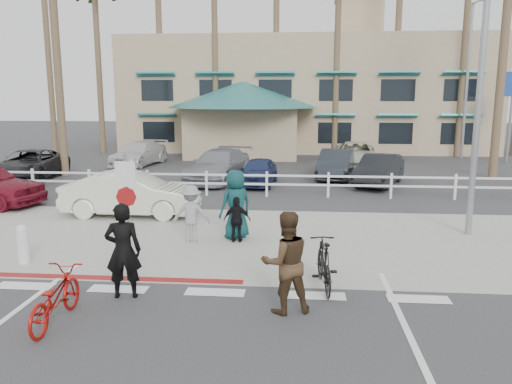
# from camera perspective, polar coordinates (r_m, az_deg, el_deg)

# --- Properties ---
(ground) EXTENTS (140.00, 140.00, 0.00)m
(ground) POSITION_cam_1_polar(r_m,az_deg,el_deg) (9.72, -5.30, -12.76)
(ground) COLOR #333335
(bike_path) EXTENTS (12.00, 16.00, 0.01)m
(bike_path) POSITION_cam_1_polar(r_m,az_deg,el_deg) (7.96, -7.97, -18.43)
(bike_path) COLOR #333335
(bike_path) RESTS_ON ground
(sidewalk_plaza) EXTENTS (22.00, 7.00, 0.01)m
(sidewalk_plaza) POSITION_cam_1_polar(r_m,az_deg,el_deg) (13.91, -2.02, -5.35)
(sidewalk_plaza) COLOR gray
(sidewalk_plaza) RESTS_ON ground
(cross_street) EXTENTS (40.00, 5.00, 0.01)m
(cross_street) POSITION_cam_1_polar(r_m,az_deg,el_deg) (17.77, -0.47, -1.77)
(cross_street) COLOR #333335
(cross_street) RESTS_ON ground
(parking_lot) EXTENTS (50.00, 16.00, 0.01)m
(parking_lot) POSITION_cam_1_polar(r_m,az_deg,el_deg) (27.09, 1.42, 2.60)
(parking_lot) COLOR #333335
(parking_lot) RESTS_ON ground
(curb_red) EXTENTS (7.00, 0.25, 0.02)m
(curb_red) POSITION_cam_1_polar(r_m,az_deg,el_deg) (11.65, -19.09, -9.20)
(curb_red) COLOR maroon
(curb_red) RESTS_ON ground
(rail_fence) EXTENTS (29.40, 0.16, 1.00)m
(rail_fence) POSITION_cam_1_polar(r_m,az_deg,el_deg) (19.59, 1.53, 0.89)
(rail_fence) COLOR silver
(rail_fence) RESTS_ON ground
(building) EXTENTS (28.00, 16.00, 11.30)m
(building) POSITION_cam_1_polar(r_m,az_deg,el_deg) (39.80, 5.60, 13.34)
(building) COLOR tan
(building) RESTS_ON ground
(sign_post) EXTENTS (0.50, 0.10, 2.90)m
(sign_post) POSITION_cam_1_polar(r_m,az_deg,el_deg) (11.90, -14.50, -1.31)
(sign_post) COLOR gray
(sign_post) RESTS_ON ground
(bollard_0) EXTENTS (0.26, 0.26, 0.95)m
(bollard_0) POSITION_cam_1_polar(r_m,az_deg,el_deg) (12.99, -25.10, -5.42)
(bollard_0) COLOR silver
(bollard_0) RESTS_ON ground
(streetlight_0) EXTENTS (0.60, 2.00, 9.00)m
(streetlight_0) POSITION_cam_1_polar(r_m,az_deg,el_deg) (15.08, 24.33, 12.25)
(streetlight_0) COLOR gray
(streetlight_0) RESTS_ON ground
(streetlight_1) EXTENTS (0.60, 2.00, 9.50)m
(streetlight_1) POSITION_cam_1_polar(r_m,az_deg,el_deg) (34.37, 22.96, 11.45)
(streetlight_1) COLOR gray
(streetlight_1) RESTS_ON ground
(info_sign) EXTENTS (1.20, 0.16, 5.60)m
(info_sign) POSITION_cam_1_polar(r_m,az_deg,el_deg) (33.17, 27.08, 7.80)
(info_sign) COLOR navy
(info_sign) RESTS_ON ground
(palm_0) EXTENTS (4.00, 4.00, 15.00)m
(palm_0) POSITION_cam_1_polar(r_m,az_deg,el_deg) (39.14, -22.72, 15.33)
(palm_0) COLOR #1B481C
(palm_0) RESTS_ON ground
(palm_1) EXTENTS (4.00, 4.00, 13.00)m
(palm_1) POSITION_cam_1_polar(r_m,az_deg,el_deg) (36.50, -17.59, 14.46)
(palm_1) COLOR #1B481C
(palm_1) RESTS_ON ground
(palm_2) EXTENTS (4.00, 4.00, 16.00)m
(palm_2) POSITION_cam_1_polar(r_m,az_deg,el_deg) (36.31, -10.99, 17.16)
(palm_2) COLOR #1B481C
(palm_2) RESTS_ON ground
(palm_3) EXTENTS (4.00, 4.00, 14.00)m
(palm_3) POSITION_cam_1_polar(r_m,az_deg,el_deg) (34.37, -4.71, 16.01)
(palm_3) COLOR #1B481C
(palm_3) RESTS_ON ground
(palm_4) EXTENTS (4.00, 4.00, 15.00)m
(palm_4) POSITION_cam_1_polar(r_m,az_deg,el_deg) (34.99, 2.32, 16.77)
(palm_4) COLOR #1B481C
(palm_4) RESTS_ON ground
(palm_5) EXTENTS (4.00, 4.00, 13.00)m
(palm_5) POSITION_cam_1_polar(r_m,az_deg,el_deg) (33.94, 9.23, 15.13)
(palm_5) COLOR #1B481C
(palm_5) RESTS_ON ground
(palm_6) EXTENTS (4.00, 4.00, 17.00)m
(palm_6) POSITION_cam_1_polar(r_m,az_deg,el_deg) (35.64, 15.96, 17.89)
(palm_6) COLOR #1B481C
(palm_6) RESTS_ON ground
(palm_7) EXTENTS (4.00, 4.00, 14.00)m
(palm_7) POSITION_cam_1_polar(r_m,az_deg,el_deg) (35.45, 22.73, 15.07)
(palm_7) COLOR #1B481C
(palm_7) RESTS_ON ground
(palm_10) EXTENTS (4.00, 4.00, 12.00)m
(palm_10) POSITION_cam_1_polar(r_m,az_deg,el_deg) (26.54, -21.84, 14.67)
(palm_10) COLOR #1B481C
(palm_10) RESTS_ON ground
(palm_11) EXTENTS (4.00, 4.00, 14.00)m
(palm_11) POSITION_cam_1_polar(r_m,az_deg,el_deg) (26.66, 26.63, 16.45)
(palm_11) COLOR #1B481C
(palm_11) RESTS_ON ground
(bike_red) EXTENTS (0.64, 1.79, 0.94)m
(bike_red) POSITION_cam_1_polar(r_m,az_deg,el_deg) (9.46, -22.01, -11.14)
(bike_red) COLOR #970F09
(bike_red) RESTS_ON ground
(rider_red) EXTENTS (0.77, 0.58, 1.90)m
(rider_red) POSITION_cam_1_polar(r_m,az_deg,el_deg) (10.05, -14.94, -6.51)
(rider_red) COLOR black
(rider_red) RESTS_ON ground
(bike_black) EXTENTS (0.66, 1.79, 1.05)m
(bike_black) POSITION_cam_1_polar(r_m,az_deg,el_deg) (10.38, 7.78, -8.14)
(bike_black) COLOR black
(bike_black) RESTS_ON ground
(rider_black) EXTENTS (1.09, 0.96, 1.89)m
(rider_black) POSITION_cam_1_polar(r_m,az_deg,el_deg) (9.09, 3.42, -8.02)
(rider_black) COLOR #402C1B
(rider_black) RESTS_ON ground
(pedestrian_a) EXTENTS (1.08, 0.70, 1.57)m
(pedestrian_a) POSITION_cam_1_polar(r_m,az_deg,el_deg) (13.53, -7.43, -2.50)
(pedestrian_a) COLOR gray
(pedestrian_a) RESTS_ON ground
(pedestrian_child) EXTENTS (0.74, 0.33, 1.25)m
(pedestrian_child) POSITION_cam_1_polar(r_m,az_deg,el_deg) (13.44, -2.17, -3.20)
(pedestrian_child) COLOR black
(pedestrian_child) RESTS_ON ground
(pedestrian_b) EXTENTS (1.12, 1.07, 1.93)m
(pedestrian_b) POSITION_cam_1_polar(r_m,az_deg,el_deg) (13.74, -2.33, -1.43)
(pedestrian_b) COLOR #0E383A
(pedestrian_b) RESTS_ON ground
(car_white_sedan) EXTENTS (4.43, 1.55, 1.46)m
(car_white_sedan) POSITION_cam_1_polar(r_m,az_deg,el_deg) (16.93, -14.09, -0.22)
(car_white_sedan) COLOR beige
(car_white_sedan) RESTS_ON ground
(lot_car_0) EXTENTS (2.78, 5.25, 1.41)m
(lot_car_0) POSITION_cam_1_polar(r_m,az_deg,el_deg) (26.00, -24.49, 2.84)
(lot_car_0) COLOR black
(lot_car_0) RESTS_ON ground
(lot_car_1) EXTENTS (3.04, 5.36, 1.47)m
(lot_car_1) POSITION_cam_1_polar(r_m,az_deg,el_deg) (23.24, -4.28, 3.02)
(lot_car_1) COLOR gray
(lot_car_1) RESTS_ON ground
(lot_car_2) EXTENTS (1.69, 3.64, 1.21)m
(lot_car_2) POSITION_cam_1_polar(r_m,az_deg,el_deg) (22.24, 0.29, 2.36)
(lot_car_2) COLOR navy
(lot_car_2) RESTS_ON ground
(lot_car_3) EXTENTS (2.87, 4.38, 1.36)m
(lot_car_3) POSITION_cam_1_polar(r_m,az_deg,el_deg) (22.82, 13.89, 2.46)
(lot_car_3) COLOR black
(lot_car_3) RESTS_ON ground
(lot_car_4) EXTENTS (2.66, 4.90, 1.35)m
(lot_car_4) POSITION_cam_1_polar(r_m,az_deg,el_deg) (29.47, -13.24, 4.30)
(lot_car_4) COLOR silver
(lot_car_4) RESTS_ON ground
(lot_car_5) EXTENTS (2.68, 5.14, 1.38)m
(lot_car_5) POSITION_cam_1_polar(r_m,az_deg,el_deg) (28.70, 11.31, 4.25)
(lot_car_5) COLOR beige
(lot_car_5) RESTS_ON ground
(lot_car_6) EXTENTS (2.16, 4.40, 1.39)m
(lot_car_6) POSITION_cam_1_polar(r_m,az_deg,el_deg) (24.19, 9.10, 3.13)
(lot_car_6) COLOR #20252D
(lot_car_6) RESTS_ON ground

